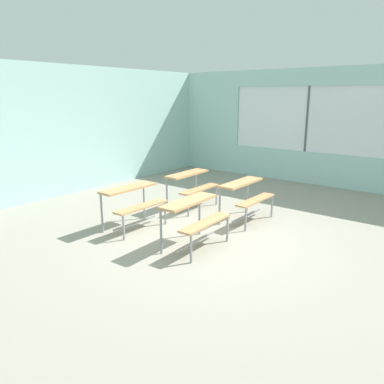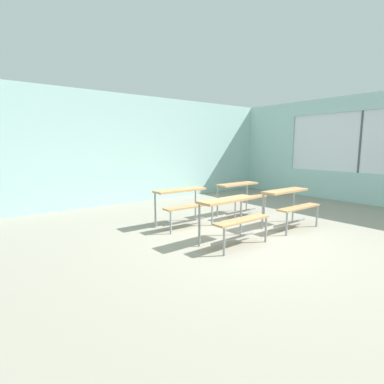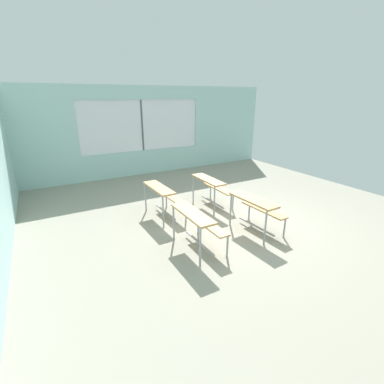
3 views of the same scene
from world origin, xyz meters
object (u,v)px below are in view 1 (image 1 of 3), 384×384
Objects in this scene: desk_bench_r1c0 at (133,198)px; desk_bench_r0c0 at (194,212)px; desk_bench_r1c1 at (191,182)px; desk_bench_r0c1 at (246,192)px.

desk_bench_r0c0 is at bearing -89.90° from desk_bench_r1c0.
desk_bench_r1c0 is at bearing 177.36° from desk_bench_r1c1.
desk_bench_r0c0 is at bearing -141.68° from desk_bench_r1c1.
desk_bench_r1c1 is (0.01, 1.31, 0.00)m from desk_bench_r0c1.
desk_bench_r1c1 is at bearing 37.28° from desk_bench_r0c0.
desk_bench_r0c0 and desk_bench_r0c1 have the same top height.
desk_bench_r0c0 is 1.60m from desk_bench_r0c1.
desk_bench_r0c0 and desk_bench_r1c1 have the same top height.
desk_bench_r1c0 is at bearing 87.32° from desk_bench_r0c0.
desk_bench_r0c0 is 1.01× the size of desk_bench_r1c1.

